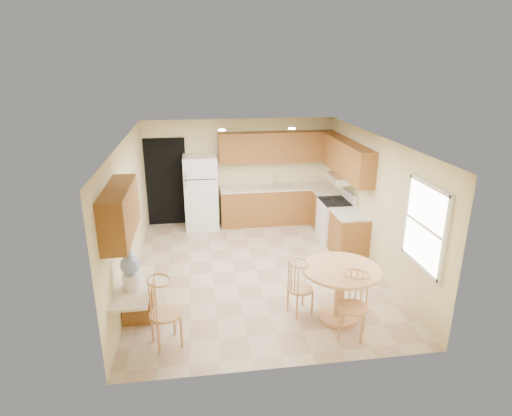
{
  "coord_description": "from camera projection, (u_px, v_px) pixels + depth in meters",
  "views": [
    {
      "loc": [
        -1.04,
        -7.22,
        3.79
      ],
      "look_at": [
        0.04,
        0.3,
        1.15
      ],
      "focal_mm": 30.0,
      "sensor_mm": 36.0,
      "label": 1
    }
  ],
  "objects": [
    {
      "name": "range_hood",
      "position": [
        341.0,
        178.0,
        9.04
      ],
      "size": [
        0.5,
        0.76,
        0.14
      ],
      "primitive_type": "cube",
      "color": "silver",
      "rests_on": "upper_cab_right"
    },
    {
      "name": "window",
      "position": [
        425.0,
        226.0,
        6.21
      ],
      "size": [
        0.06,
        1.12,
        1.3
      ],
      "color": "white",
      "rests_on": "wall_right"
    },
    {
      "name": "doorway",
      "position": [
        166.0,
        182.0,
        10.11
      ],
      "size": [
        0.9,
        0.02,
        2.1
      ],
      "primitive_type": "cube",
      "color": "black",
      "rests_on": "floor"
    },
    {
      "name": "base_cab_right_a",
      "position": [
        327.0,
        211.0,
        9.99
      ],
      "size": [
        0.6,
        0.59,
        0.87
      ],
      "primitive_type": "cube",
      "color": "#915A25",
      "rests_on": "floor"
    },
    {
      "name": "upper_cab_left",
      "position": [
        120.0,
        212.0,
        5.75
      ],
      "size": [
        0.33,
        1.4,
        0.7
      ],
      "primitive_type": "cube",
      "color": "#915A25",
      "rests_on": "wall_left"
    },
    {
      "name": "desk_pedestal",
      "position": [
        139.0,
        298.0,
        6.51
      ],
      "size": [
        0.48,
        0.42,
        0.72
      ],
      "primitive_type": "cube",
      "color": "#915A25",
      "rests_on": "floor"
    },
    {
      "name": "base_cab_back",
      "position": [
        277.0,
        205.0,
        10.4
      ],
      "size": [
        2.75,
        0.6,
        0.87
      ],
      "primitive_type": "cube",
      "color": "#915A25",
      "rests_on": "floor"
    },
    {
      "name": "upper_cab_right",
      "position": [
        346.0,
        158.0,
        8.94
      ],
      "size": [
        0.33,
        2.42,
        0.7
      ],
      "primitive_type": "cube",
      "color": "#915A25",
      "rests_on": "wall_right"
    },
    {
      "name": "wall_left",
      "position": [
        128.0,
        214.0,
        7.42
      ],
      "size": [
        0.02,
        5.5,
        2.5
      ],
      "primitive_type": "cube",
      "color": "beige",
      "rests_on": "floor"
    },
    {
      "name": "base_cab_right_b",
      "position": [
        349.0,
        235.0,
        8.63
      ],
      "size": [
        0.6,
        0.8,
        0.87
      ],
      "primitive_type": "cube",
      "color": "#915A25",
      "rests_on": "floor"
    },
    {
      "name": "counter_right_a",
      "position": [
        328.0,
        193.0,
        9.84
      ],
      "size": [
        0.63,
        0.59,
        0.04
      ],
      "primitive_type": "cube",
      "color": "beige",
      "rests_on": "base_cab_right_a"
    },
    {
      "name": "chair_table_a",
      "position": [
        302.0,
        285.0,
        6.53
      ],
      "size": [
        0.39,
        0.5,
        0.88
      ],
      "rotation": [
        0.0,
        0.0,
        -1.26
      ],
      "color": "tan",
      "rests_on": "floor"
    },
    {
      "name": "upper_cab_back",
      "position": [
        277.0,
        147.0,
        10.06
      ],
      "size": [
        2.75,
        0.33,
        0.7
      ],
      "primitive_type": "cube",
      "color": "#915A25",
      "rests_on": "wall_back"
    },
    {
      "name": "counter_right_b",
      "position": [
        350.0,
        214.0,
        8.48
      ],
      "size": [
        0.63,
        0.8,
        0.04
      ],
      "primitive_type": "cube",
      "color": "beige",
      "rests_on": "base_cab_right_b"
    },
    {
      "name": "ceiling",
      "position": [
        256.0,
        139.0,
        7.31
      ],
      "size": [
        4.5,
        5.5,
        0.02
      ],
      "primitive_type": "cube",
      "color": "white",
      "rests_on": "wall_back"
    },
    {
      "name": "can_light_a",
      "position": [
        222.0,
        130.0,
        8.37
      ],
      "size": [
        0.14,
        0.14,
        0.02
      ],
      "primitive_type": "cylinder",
      "color": "white",
      "rests_on": "ceiling"
    },
    {
      "name": "desk_top",
      "position": [
        133.0,
        287.0,
        6.03
      ],
      "size": [
        0.5,
        1.2,
        0.04
      ],
      "primitive_type": "cube",
      "color": "beige",
      "rests_on": "desk_pedestal"
    },
    {
      "name": "can_light_b",
      "position": [
        292.0,
        129.0,
        8.56
      ],
      "size": [
        0.14,
        0.14,
        0.02
      ],
      "primitive_type": "cylinder",
      "color": "white",
      "rests_on": "ceiling"
    },
    {
      "name": "wall_front",
      "position": [
        288.0,
        282.0,
        5.15
      ],
      "size": [
        4.5,
        0.02,
        2.5
      ],
      "primitive_type": "cube",
      "color": "beige",
      "rests_on": "floor"
    },
    {
      "name": "refrigerator",
      "position": [
        201.0,
        192.0,
        9.97
      ],
      "size": [
        0.76,
        0.74,
        1.73
      ],
      "color": "white",
      "rests_on": "floor"
    },
    {
      "name": "chair_desk",
      "position": [
        164.0,
        309.0,
        5.75
      ],
      "size": [
        0.45,
        0.58,
        1.01
      ],
      "rotation": [
        0.0,
        0.0,
        -1.23
      ],
      "color": "tan",
      "rests_on": "floor"
    },
    {
      "name": "sink",
      "position": [
        276.0,
        187.0,
        10.24
      ],
      "size": [
        0.78,
        0.44,
        0.01
      ],
      "primitive_type": "cube",
      "color": "silver",
      "rests_on": "counter_back"
    },
    {
      "name": "wall_back",
      "position": [
        240.0,
        171.0,
        10.3
      ],
      "size": [
        4.5,
        0.02,
        2.5
      ],
      "primitive_type": "cube",
      "color": "beige",
      "rests_on": "floor"
    },
    {
      "name": "counter_back",
      "position": [
        277.0,
        187.0,
        10.25
      ],
      "size": [
        2.75,
        0.63,
        0.04
      ],
      "primitive_type": "cube",
      "color": "beige",
      "rests_on": "base_cab_back"
    },
    {
      "name": "stove",
      "position": [
        335.0,
        220.0,
        9.34
      ],
      "size": [
        0.65,
        0.76,
        1.09
      ],
      "color": "white",
      "rests_on": "floor"
    },
    {
      "name": "dining_table",
      "position": [
        340.0,
        286.0,
        6.44
      ],
      "size": [
        1.16,
        1.16,
        0.86
      ],
      "rotation": [
        0.0,
        0.0,
        0.38
      ],
      "color": "tan",
      "rests_on": "floor"
    },
    {
      "name": "wall_right",
      "position": [
        374.0,
        203.0,
        8.03
      ],
      "size": [
        0.02,
        5.5,
        2.5
      ],
      "primitive_type": "cube",
      "color": "beige",
      "rests_on": "floor"
    },
    {
      "name": "chair_table_b",
      "position": [
        356.0,
        303.0,
        5.94
      ],
      "size": [
        0.43,
        0.49,
        0.97
      ],
      "rotation": [
        0.0,
        0.0,
        2.65
      ],
      "color": "tan",
      "rests_on": "floor"
    },
    {
      "name": "water_crock",
      "position": [
        131.0,
        271.0,
        5.91
      ],
      "size": [
        0.27,
        0.27,
        0.56
      ],
      "color": "white",
      "rests_on": "desk_top"
    },
    {
      "name": "floor",
      "position": [
        256.0,
        270.0,
        8.14
      ],
      "size": [
        5.5,
        5.5,
        0.0
      ],
      "primitive_type": "plane",
      "color": "tan",
      "rests_on": "ground"
    }
  ]
}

